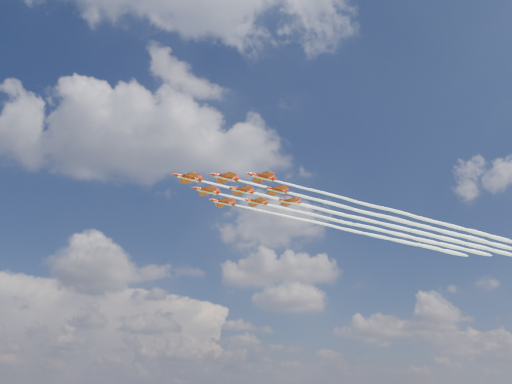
# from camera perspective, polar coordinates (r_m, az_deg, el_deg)

# --- Properties ---
(jet_lead) EXTENTS (126.56, 64.57, 2.65)m
(jet_lead) POSITION_cam_1_polar(r_m,az_deg,el_deg) (193.91, 10.42, -2.66)
(jet_lead) COLOR red
(jet_row2_port) EXTENTS (126.56, 64.57, 2.65)m
(jet_row2_port) POSITION_cam_1_polar(r_m,az_deg,el_deg) (196.08, 13.81, -2.60)
(jet_row2_port) COLOR red
(jet_row2_starb) EXTENTS (126.56, 64.57, 2.65)m
(jet_row2_starb) POSITION_cam_1_polar(r_m,az_deg,el_deg) (204.69, 11.28, -3.67)
(jet_row2_starb) COLOR red
(jet_row3_port) EXTENTS (126.56, 64.57, 2.65)m
(jet_row3_port) POSITION_cam_1_polar(r_m,az_deg,el_deg) (198.92, 17.11, -2.53)
(jet_row3_port) COLOR red
(jet_row3_centre) EXTENTS (126.56, 64.57, 2.65)m
(jet_row3_centre) POSITION_cam_1_polar(r_m,az_deg,el_deg) (207.01, 14.48, -3.60)
(jet_row3_centre) COLOR red
(jet_row3_starb) EXTENTS (126.56, 64.57, 2.65)m
(jet_row3_starb) POSITION_cam_1_polar(r_m,az_deg,el_deg) (215.57, 12.05, -4.58)
(jet_row3_starb) COLOR red
(jet_row4_port) EXTENTS (126.56, 64.57, 2.65)m
(jet_row4_port) POSITION_cam_1_polar(r_m,az_deg,el_deg) (209.96, 17.60, -3.52)
(jet_row4_port) COLOR red
(jet_row4_starb) EXTENTS (126.56, 64.57, 2.65)m
(jet_row4_starb) POSITION_cam_1_polar(r_m,az_deg,el_deg) (218.02, 15.09, -4.50)
(jet_row4_starb) COLOR red
(jet_tail) EXTENTS (126.56, 64.57, 2.65)m
(jet_tail) POSITION_cam_1_polar(r_m,az_deg,el_deg) (221.07, 18.05, -4.40)
(jet_tail) COLOR red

